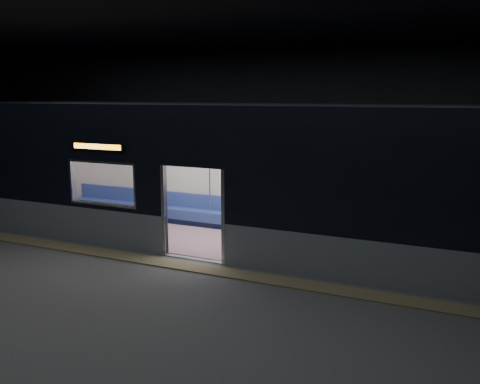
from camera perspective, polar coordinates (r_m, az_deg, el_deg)
The scene contains 7 objects.
station_floor at distance 10.45m, azimuth -8.04°, elevation -9.20°, with size 24.00×14.00×0.01m, color #47494C.
station_envelope at distance 9.82m, azimuth -8.62°, elevation 11.35°, with size 24.00×14.00×5.00m.
tactile_strip at distance 10.88m, azimuth -6.48°, elevation -8.22°, with size 22.80×0.50×0.03m, color #8C7F59.
metro_car at distance 12.16m, azimuth -1.86°, elevation 2.77°, with size 18.00×3.04×3.35m.
passenger at distance 12.68m, azimuth 6.50°, elevation -1.63°, with size 0.44×0.75×1.44m.
handbag at distance 12.50m, azimuth 6.05°, elevation -2.41°, with size 0.32×0.28×0.16m, color black.
transit_map at distance 12.44m, azimuth 15.14°, elevation 0.72°, with size 0.91×0.03×0.59m, color white.
Camera 1 is at (5.32, -8.25, 3.58)m, focal length 38.00 mm.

